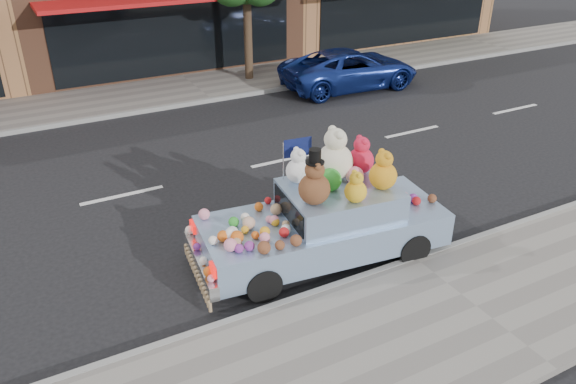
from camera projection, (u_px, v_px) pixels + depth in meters
ground at (284, 160)px, 13.91m from camera, size 120.00×120.00×0.00m
near_sidewalk at (476, 309)px, 8.80m from camera, size 60.00×3.00×0.12m
far_sidewalk at (196, 88)px, 18.96m from camera, size 60.00×3.00×0.12m
near_kerb at (414, 260)px, 9.97m from camera, size 60.00×0.12×0.13m
far_kerb at (212, 100)px, 17.78m from camera, size 60.00×0.12×0.13m
car_blue at (350, 69)px, 18.83m from camera, size 4.80×2.37×1.31m
art_car at (325, 216)px, 9.84m from camera, size 4.65×2.22×2.31m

